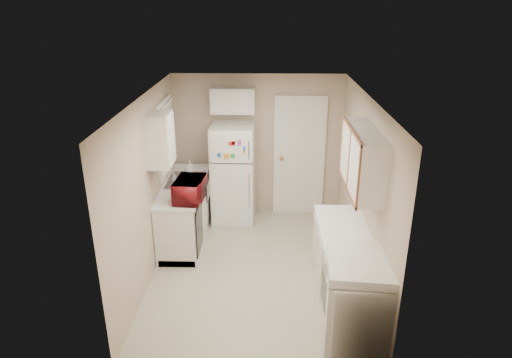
{
  "coord_description": "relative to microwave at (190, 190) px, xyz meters",
  "views": [
    {
      "loc": [
        0.14,
        -5.45,
        3.52
      ],
      "look_at": [
        0.0,
        0.5,
        1.15
      ],
      "focal_mm": 32.0,
      "sensor_mm": 36.0,
      "label": 1
    }
  ],
  "objects": [
    {
      "name": "soap_bottle",
      "position": [
        -0.17,
        1.07,
        -0.05
      ],
      "size": [
        0.11,
        0.11,
        0.2
      ],
      "primitive_type": "imported",
      "rotation": [
        0.0,
        0.0,
        -0.28
      ],
      "color": "white",
      "rests_on": "left_counter"
    },
    {
      "name": "stove",
      "position": [
        2.04,
        -1.68,
        -0.54
      ],
      "size": [
        0.76,
        0.9,
        1.02
      ],
      "primitive_type": "cube",
      "rotation": [
        0.0,
        0.0,
        -0.1
      ],
      "color": "silver",
      "rests_on": "floor"
    },
    {
      "name": "interior_door",
      "position": [
        1.61,
        1.54,
        -0.03
      ],
      "size": [
        0.86,
        0.06,
        2.08
      ],
      "primitive_type": "cube",
      "color": "silver",
      "rests_on": "floor"
    },
    {
      "name": "sink",
      "position": [
        -0.19,
        0.73,
        -0.19
      ],
      "size": [
        0.54,
        0.74,
        0.16
      ],
      "primitive_type": "cube",
      "color": "gray",
      "rests_on": "left_counter"
    },
    {
      "name": "dishwasher",
      "position": [
        0.1,
        -0.02,
        -0.56
      ],
      "size": [
        0.03,
        0.58,
        0.72
      ],
      "primitive_type": "cube",
      "color": "black",
      "rests_on": "floor"
    },
    {
      "name": "upper_cabinet_right",
      "position": [
        2.16,
        -0.82,
        0.75
      ],
      "size": [
        0.3,
        1.2,
        0.7
      ],
      "primitive_type": "cube",
      "color": "silver",
      "rests_on": "wall_right"
    },
    {
      "name": "refrigerator",
      "position": [
        0.51,
        1.19,
        -0.22
      ],
      "size": [
        0.7,
        0.69,
        1.65
      ],
      "primitive_type": "cube",
      "rotation": [
        0.0,
        0.0,
        -0.04
      ],
      "color": "silver",
      "rests_on": "floor"
    },
    {
      "name": "wall_right",
      "position": [
        2.31,
        -0.32,
        0.15
      ],
      "size": [
        3.8,
        3.8,
        0.0
      ],
      "primitive_type": "plane",
      "color": "#BFAA91",
      "rests_on": "floor"
    },
    {
      "name": "cabinet_over_fridge",
      "position": [
        0.51,
        1.43,
        0.95
      ],
      "size": [
        0.7,
        0.3,
        0.4
      ],
      "primitive_type": "cube",
      "color": "silver",
      "rests_on": "wall_back"
    },
    {
      "name": "wall_front",
      "position": [
        0.91,
        -2.22,
        0.15
      ],
      "size": [
        2.8,
        2.8,
        0.0
      ],
      "primitive_type": "plane",
      "color": "#BFAA91",
      "rests_on": "floor"
    },
    {
      "name": "left_counter",
      "position": [
        -0.19,
        0.58,
        -0.6
      ],
      "size": [
        0.6,
        1.8,
        0.9
      ],
      "primitive_type": "cube",
      "color": "silver",
      "rests_on": "floor"
    },
    {
      "name": "wall_back",
      "position": [
        0.91,
        1.58,
        0.15
      ],
      "size": [
        2.8,
        2.8,
        0.0
      ],
      "primitive_type": "plane",
      "color": "#BFAA91",
      "rests_on": "floor"
    },
    {
      "name": "floor",
      "position": [
        0.91,
        -0.32,
        -1.05
      ],
      "size": [
        3.8,
        3.8,
        0.0
      ],
      "primitive_type": "plane",
      "color": "beige",
      "rests_on": "ground"
    },
    {
      "name": "ceiling",
      "position": [
        0.91,
        -0.32,
        1.35
      ],
      "size": [
        3.8,
        3.8,
        0.0
      ],
      "primitive_type": "plane",
      "color": "white",
      "rests_on": "floor"
    },
    {
      "name": "window_blinds",
      "position": [
        -0.45,
        0.73,
        0.55
      ],
      "size": [
        0.1,
        0.98,
        1.08
      ],
      "primitive_type": "cube",
      "color": "silver",
      "rests_on": "wall_left"
    },
    {
      "name": "right_counter",
      "position": [
        2.01,
        -1.12,
        -0.6
      ],
      "size": [
        0.6,
        2.0,
        0.9
      ],
      "primitive_type": "cube",
      "color": "silver",
      "rests_on": "floor"
    },
    {
      "name": "wall_left",
      "position": [
        -0.49,
        -0.32,
        0.15
      ],
      "size": [
        3.8,
        3.8,
        0.0
      ],
      "primitive_type": "plane",
      "color": "#BFAA91",
      "rests_on": "floor"
    },
    {
      "name": "microwave",
      "position": [
        0.0,
        0.0,
        0.0
      ],
      "size": [
        0.58,
        0.35,
        0.37
      ],
      "primitive_type": "imported",
      "rotation": [
        0.0,
        0.0,
        1.48
      ],
      "color": "maroon",
      "rests_on": "left_counter"
    },
    {
      "name": "upper_cabinet_left",
      "position": [
        -0.34,
        -0.1,
        0.75
      ],
      "size": [
        0.3,
        0.45,
        0.7
      ],
      "primitive_type": "cube",
      "color": "silver",
      "rests_on": "wall_left"
    }
  ]
}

